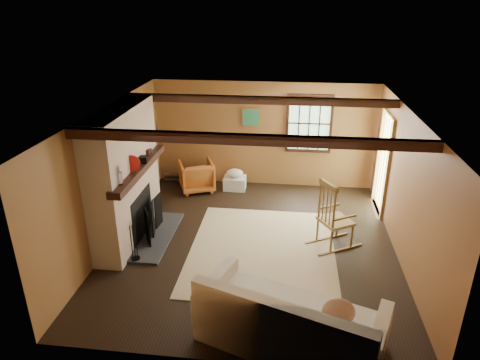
# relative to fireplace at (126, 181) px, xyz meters

# --- Properties ---
(ground) EXTENTS (5.50, 5.50, 0.00)m
(ground) POSITION_rel_fireplace_xyz_m (2.23, 0.00, -1.10)
(ground) COLOR black
(ground) RESTS_ON ground
(room_envelope) EXTENTS (5.02, 5.52, 2.44)m
(room_envelope) POSITION_rel_fireplace_xyz_m (2.45, 0.26, 0.53)
(room_envelope) COLOR brown
(room_envelope) RESTS_ON ground
(fireplace) EXTENTS (1.02, 2.30, 2.40)m
(fireplace) POSITION_rel_fireplace_xyz_m (0.00, 0.00, 0.00)
(fireplace) COLOR #AB5042
(fireplace) RESTS_ON ground
(rug) EXTENTS (2.50, 3.00, 0.01)m
(rug) POSITION_rel_fireplace_xyz_m (2.43, -0.20, -1.10)
(rug) COLOR beige
(rug) RESTS_ON ground
(rocking_chair) EXTENTS (1.02, 0.87, 1.25)m
(rocking_chair) POSITION_rel_fireplace_xyz_m (3.63, 0.10, -0.58)
(rocking_chair) COLOR tan
(rocking_chair) RESTS_ON ground
(sofa) EXTENTS (2.48, 1.71, 0.92)m
(sofa) POSITION_rel_fireplace_xyz_m (2.91, -2.41, -0.78)
(sofa) COLOR white
(sofa) RESTS_ON ground
(firewood_pile) EXTENTS (0.60, 0.11, 0.22)m
(firewood_pile) POSITION_rel_fireplace_xyz_m (0.17, 2.58, -0.99)
(firewood_pile) COLOR brown
(firewood_pile) RESTS_ON ground
(laundry_basket) EXTENTS (0.50, 0.38, 0.30)m
(laundry_basket) POSITION_rel_fireplace_xyz_m (1.61, 2.33, -0.95)
(laundry_basket) COLOR white
(laundry_basket) RESTS_ON ground
(basket_pillow) EXTENTS (0.44, 0.38, 0.19)m
(basket_pillow) POSITION_rel_fireplace_xyz_m (1.61, 2.33, -0.71)
(basket_pillow) COLOR white
(basket_pillow) RESTS_ON laundry_basket
(armchair) EXTENTS (0.95, 0.96, 0.68)m
(armchair) POSITION_rel_fireplace_xyz_m (0.75, 2.18, -0.76)
(armchair) COLOR #BF6026
(armchair) RESTS_ON ground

